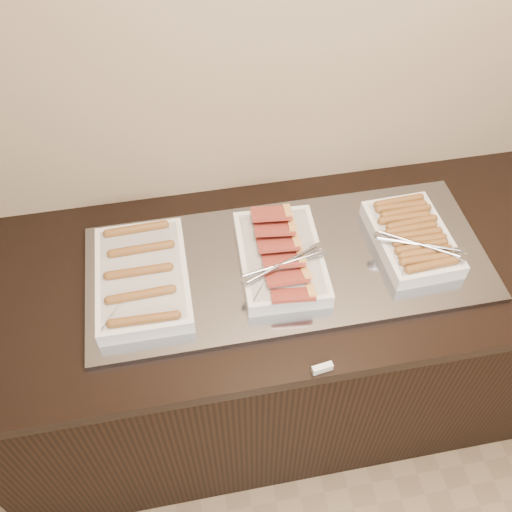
{
  "coord_description": "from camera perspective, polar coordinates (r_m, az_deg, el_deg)",
  "views": [
    {
      "loc": [
        -0.29,
        1.09,
        2.25
      ],
      "look_at": [
        -0.09,
        2.13,
        0.97
      ],
      "focal_mm": 40.0,
      "sensor_mm": 36.0,
      "label": 1
    }
  ],
  "objects": [
    {
      "name": "counter",
      "position": [
        2.1,
        2.56,
        -8.67
      ],
      "size": [
        2.06,
        0.76,
        0.9
      ],
      "color": "black",
      "rests_on": "ground"
    },
    {
      "name": "warming_tray",
      "position": [
        1.72,
        3.21,
        -0.81
      ],
      "size": [
        1.2,
        0.5,
        0.02
      ],
      "primitive_type": "cube",
      "color": "gray",
      "rests_on": "counter"
    },
    {
      "name": "dish_left",
      "position": [
        1.67,
        -11.3,
        -2.1
      ],
      "size": [
        0.26,
        0.39,
        0.07
      ],
      "rotation": [
        0.0,
        0.0,
        -0.01
      ],
      "color": "silver",
      "rests_on": "warming_tray"
    },
    {
      "name": "dish_center",
      "position": [
        1.68,
        2.49,
        -0.14
      ],
      "size": [
        0.27,
        0.39,
        0.09
      ],
      "rotation": [
        0.0,
        0.0,
        -0.04
      ],
      "color": "silver",
      "rests_on": "warming_tray"
    },
    {
      "name": "dish_right",
      "position": [
        1.79,
        15.38,
        1.8
      ],
      "size": [
        0.26,
        0.33,
        0.08
      ],
      "rotation": [
        0.0,
        0.0,
        0.04
      ],
      "color": "silver",
      "rests_on": "warming_tray"
    },
    {
      "name": "label_holder",
      "position": [
        1.53,
        6.64,
        -11.08
      ],
      "size": [
        0.06,
        0.02,
        0.02
      ],
      "primitive_type": "cube",
      "rotation": [
        0.0,
        0.0,
        0.14
      ],
      "color": "silver",
      "rests_on": "counter"
    }
  ]
}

